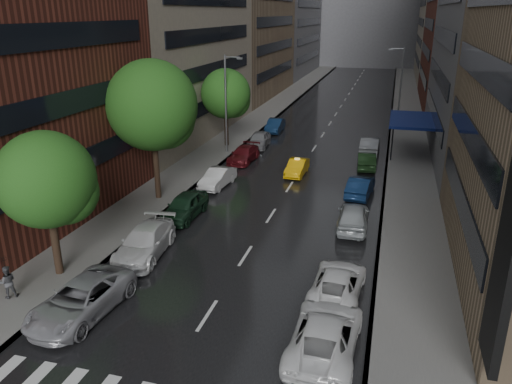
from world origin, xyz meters
TOP-DOWN VIEW (x-y plane):
  - ground at (0.00, 0.00)m, footprint 220.00×220.00m
  - road at (0.00, 50.00)m, footprint 14.00×140.00m
  - sidewalk_left at (-9.00, 50.00)m, footprint 4.00×140.00m
  - sidewalk_right at (9.00, 50.00)m, footprint 4.00×140.00m
  - tree_near at (-8.60, 5.40)m, footprint 4.75×4.75m
  - tree_mid at (-8.60, 16.89)m, footprint 6.22×6.22m
  - tree_far at (-8.60, 32.38)m, footprint 4.84×4.84m
  - taxi at (-0.04, 25.16)m, footprint 1.48×3.99m
  - parked_cars_left at (-5.40, 17.84)m, footprint 3.03×42.48m
  - parked_cars_right at (5.40, 15.51)m, footprint 2.71×35.84m
  - ped_black_umbrella at (-9.41, 2.76)m, footprint 0.98×0.98m
  - street_lamp_left at (-7.72, 30.00)m, footprint 1.74×0.22m
  - street_lamp_right at (7.72, 45.00)m, footprint 1.74×0.22m
  - awning at (8.98, 35.00)m, footprint 4.00×8.00m

SIDE VIEW (x-z plane):
  - ground at x=0.00m, z-range 0.00..0.00m
  - road at x=0.00m, z-range 0.00..0.01m
  - sidewalk_left at x=-9.00m, z-range 0.00..0.15m
  - sidewalk_right at x=9.00m, z-range 0.00..0.15m
  - taxi at x=-0.04m, z-range 0.00..1.30m
  - parked_cars_right at x=5.40m, z-range -0.04..1.55m
  - parked_cars_left at x=-5.40m, z-range -0.03..1.56m
  - ped_black_umbrella at x=-9.41m, z-range 0.35..2.44m
  - awning at x=8.98m, z-range 1.57..4.70m
  - street_lamp_left at x=-7.72m, z-range 0.39..9.39m
  - street_lamp_right at x=7.72m, z-range 0.39..9.39m
  - tree_near at x=-8.60m, z-range 1.39..8.96m
  - tree_far at x=-8.60m, z-range 1.42..9.12m
  - tree_mid at x=-8.60m, z-range 1.83..11.74m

